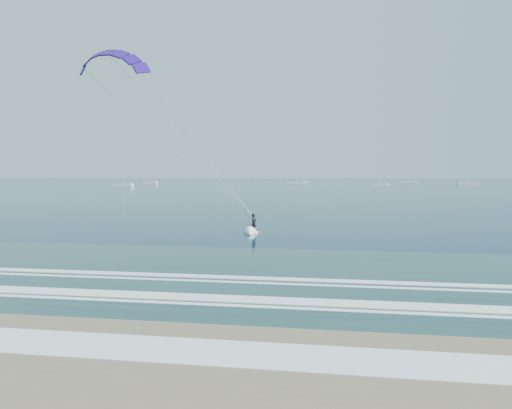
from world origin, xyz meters
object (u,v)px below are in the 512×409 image
Objects in this scene: sailboat_3 at (379,184)px; sailboat_5 at (467,183)px; sailboat_2 at (296,182)px; kitesurfer_rig at (179,134)px; sailboat_4 at (408,182)px; sailboat_1 at (150,183)px; sailboat_0 at (123,185)px.

sailboat_5 is (44.29, 30.04, 0.01)m from sailboat_3.
sailboat_3 is 0.84× the size of sailboat_5.
sailboat_2 is 1.06× the size of sailboat_5.
kitesurfer_rig reaches higher than sailboat_5.
sailboat_4 is (21.61, 56.34, 0.02)m from sailboat_3.
sailboat_2 is 62.74m from sailboat_4.
sailboat_3 is 60.34m from sailboat_4.
sailboat_1 is at bearing 112.48° from kitesurfer_rig.
sailboat_5 reaches higher than sailboat_0.
sailboat_5 is (80.52, 190.67, -8.39)m from kitesurfer_rig.
sailboat_4 reaches higher than sailboat_1.
sailboat_1 is at bearing -172.32° from sailboat_5.
kitesurfer_rig is 1.33× the size of sailboat_2.
sailboat_5 is at bearing 34.15° from sailboat_3.
sailboat_0 is at bearing -85.63° from sailboat_1.
sailboat_4 reaches higher than sailboat_0.
sailboat_4 reaches higher than sailboat_5.
sailboat_4 is (125.62, 82.09, 0.01)m from sailboat_0.
sailboat_4 is 34.72m from sailboat_5.
sailboat_2 is 51.30m from sailboat_3.
sailboat_5 is (22.67, -26.30, -0.00)m from sailboat_4.
sailboat_3 reaches higher than sailboat_1.
sailboat_0 is 90.20m from sailboat_2.
kitesurfer_rig is at bearing -112.89° from sailboat_5.
sailboat_4 is at bearing 75.07° from kitesurfer_rig.
kitesurfer_rig is 1.41× the size of sailboat_5.
sailboat_0 is at bearing -159.38° from sailboat_5.
sailboat_4 is (128.33, 46.67, 0.02)m from sailboat_1.
sailboat_2 is 1.27× the size of sailboat_3.
sailboat_5 reaches higher than sailboat_3.
kitesurfer_rig is at bearing -102.71° from sailboat_3.
sailboat_0 is 158.44m from sailboat_5.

